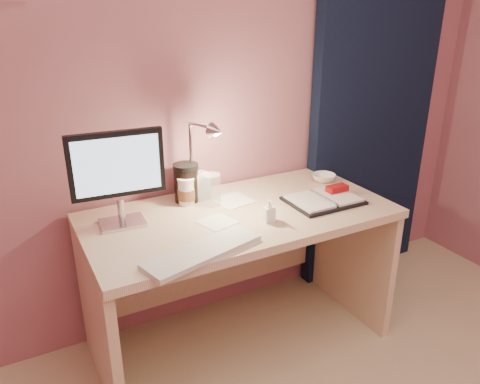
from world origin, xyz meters
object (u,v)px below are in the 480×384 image
coffee_cup (186,192)px  lotion_bottle (269,211)px  desk_lamp (191,156)px  monitor (117,170)px  keyboard (203,251)px  bowl (324,178)px  clear_cup (211,190)px  dark_jar (186,185)px  product_box (199,186)px  desk (233,248)px  planner (325,199)px

coffee_cup → lotion_bottle: size_ratio=1.30×
desk_lamp → lotion_bottle: bearing=-73.3°
lotion_bottle → desk_lamp: (-0.24, 0.29, 0.20)m
monitor → desk_lamp: monitor is taller
monitor → lotion_bottle: bearing=-20.8°
keyboard → bowl: bearing=10.2°
monitor → clear_cup: size_ratio=2.74×
dark_jar → keyboard: bearing=-105.5°
bowl → lotion_bottle: lotion_bottle is taller
keyboard → product_box: bearing=53.2°
desk → bowl: size_ratio=11.36×
coffee_cup → clear_cup: size_ratio=0.87×
clear_cup → product_box: clear_cup is taller
coffee_cup → product_box: bearing=23.1°
lotion_bottle → desk_lamp: 0.42m
desk → lotion_bottle: lotion_bottle is taller
product_box → desk_lamp: size_ratio=0.33×
keyboard → monitor: bearing=102.2°
clear_cup → lotion_bottle: size_ratio=1.49×
desk → coffee_cup: bearing=145.8°
monitor → desk: bearing=-1.0°
lotion_bottle → desk: bearing=106.1°
keyboard → desk_lamp: size_ratio=1.20×
keyboard → coffee_cup: (0.12, 0.47, 0.05)m
product_box → dark_jar: bearing=168.3°
planner → clear_cup: clear_cup is taller
clear_cup → coffee_cup: bearing=150.0°
product_box → desk: bearing=-65.9°
coffee_cup → bowl: 0.77m
lotion_bottle → product_box: product_box is taller
keyboard → clear_cup: bearing=46.3°
clear_cup → desk_lamp: (-0.09, 0.01, 0.18)m
monitor → product_box: bearing=19.5°
keyboard → clear_cup: 0.47m
keyboard → product_box: product_box is taller
product_box → desk_lamp: 0.22m
dark_jar → clear_cup: bearing=-48.7°
planner → bowl: 0.28m
product_box → lotion_bottle: bearing=-74.9°
desk_lamp → planner: bearing=-43.5°
planner → desk_lamp: bearing=159.1°
coffee_cup → clear_cup: (0.10, -0.06, 0.01)m
planner → dark_jar: (-0.58, 0.32, 0.07)m
planner → dark_jar: dark_jar is taller
bowl → clear_cup: bearing=-180.0°
planner → bowl: planner is taller
clear_cup → desk_lamp: 0.20m
desk → monitor: bearing=174.5°
desk → planner: planner is taller
desk → lotion_bottle: 0.36m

